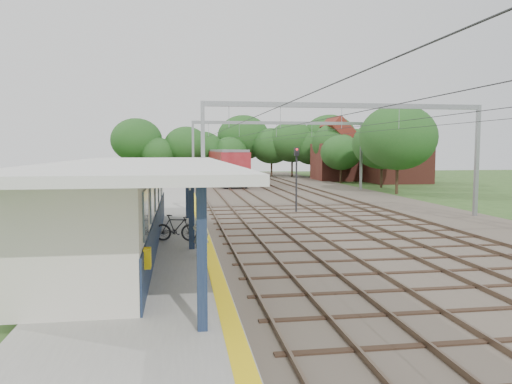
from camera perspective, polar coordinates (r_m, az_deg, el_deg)
ground at (r=15.64m, az=15.90°, el=-11.17°), size 160.00×160.00×0.00m
ballast_bed at (r=45.05m, az=4.55°, el=-0.47°), size 18.00×90.00×0.10m
platform at (r=27.96m, az=-11.05°, el=-3.61°), size 5.00×52.00×0.35m
yellow_stripe at (r=27.93m, az=-6.43°, el=-3.19°), size 0.45×52.00×0.01m
station_building at (r=20.90m, az=-15.66°, el=-1.41°), size 3.41×18.00×3.40m
canopy at (r=19.69m, az=-12.91°, el=2.94°), size 6.40×20.00×3.44m
rail_tracks at (r=44.52m, az=1.42°, el=-0.36°), size 11.80×88.00×0.15m
catenary_system at (r=40.13m, az=5.31°, el=6.67°), size 17.22×88.00×7.00m
tree_band at (r=71.49m, az=-0.58°, el=5.45°), size 31.72×30.88×8.82m
house_near at (r=65.62m, az=15.89°, el=3.62°), size 7.00×6.12×7.89m
house_far at (r=69.34m, az=10.05°, el=4.00°), size 8.00×6.12×8.66m
person at (r=18.46m, az=-6.32°, el=-4.89°), size 0.64×0.47×1.59m
bicycle at (r=21.67m, az=-9.12°, el=-4.07°), size 1.97×0.97×1.14m
train at (r=71.15m, az=-4.06°, el=3.32°), size 3.14×39.11×4.11m
signal_post at (r=33.24m, az=4.64°, el=2.30°), size 0.32×0.28×4.38m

